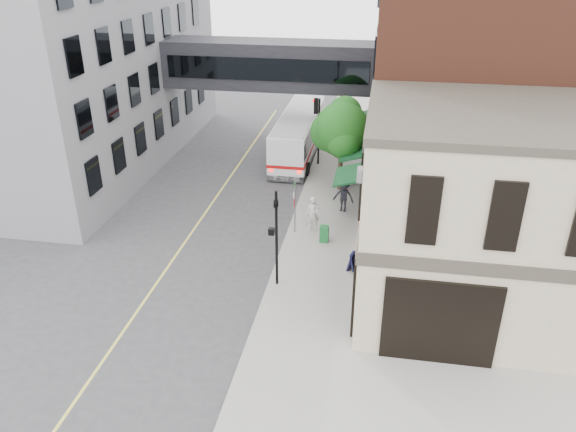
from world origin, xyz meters
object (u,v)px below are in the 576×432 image
at_px(bus, 299,133).
at_px(pedestrian_c, 343,196).
at_px(newspaper_box, 324,234).
at_px(pedestrian_b, 346,178).
at_px(pedestrian_a, 313,214).
at_px(sandwich_board, 352,261).

xyz_separation_m(bus, pedestrian_c, (3.94, -9.07, -0.57)).
bearing_deg(newspaper_box, bus, 107.10).
bearing_deg(pedestrian_b, pedestrian_c, -77.07).
xyz_separation_m(pedestrian_a, pedestrian_c, (1.39, 2.52, -0.01)).
bearing_deg(pedestrian_a, newspaper_box, -65.77).
xyz_separation_m(bus, newspaper_box, (3.30, -12.77, -1.06)).
relative_size(pedestrian_b, sandwich_board, 1.73).
bearing_deg(pedestrian_c, pedestrian_a, -108.25).
xyz_separation_m(pedestrian_b, newspaper_box, (-0.54, -6.73, -0.34)).
distance_m(bus, newspaper_box, 13.23).
relative_size(bus, pedestrian_a, 5.88).
distance_m(newspaper_box, sandwich_board, 2.92).
relative_size(bus, newspaper_box, 12.67).
distance_m(pedestrian_a, newspaper_box, 1.48).
xyz_separation_m(pedestrian_c, sandwich_board, (0.93, -6.16, -0.48)).
xyz_separation_m(newspaper_box, sandwich_board, (1.57, -2.46, 0.01)).
relative_size(pedestrian_a, pedestrian_c, 1.01).
height_order(pedestrian_b, sandwich_board, pedestrian_b).
distance_m(pedestrian_a, sandwich_board, 4.34).
xyz_separation_m(bus, pedestrian_b, (3.84, -6.03, -0.72)).
distance_m(pedestrian_a, pedestrian_c, 2.87).
relative_size(bus, pedestrian_c, 5.92).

